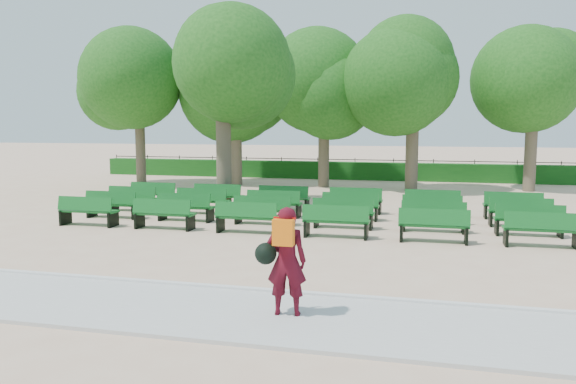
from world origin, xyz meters
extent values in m
plane|color=#CFA889|center=(0.00, 0.00, 0.00)|extent=(120.00, 120.00, 0.00)
cube|color=#B8B9B4|center=(0.00, -7.40, 0.03)|extent=(30.00, 2.20, 0.06)
cube|color=silver|center=(0.00, -6.25, 0.05)|extent=(30.00, 0.12, 0.10)
cube|color=#165217|center=(0.00, 14.00, 0.45)|extent=(26.00, 0.70, 0.90)
cube|color=#105D1E|center=(1.33, 0.83, 0.42)|extent=(1.69, 0.55, 0.06)
cube|color=#105D1E|center=(1.33, 0.64, 0.65)|extent=(1.68, 0.21, 0.39)
cylinder|color=brown|center=(-2.08, 2.98, 1.67)|extent=(0.51, 0.51, 3.34)
ellipsoid|color=#215E19|center=(-2.08, 2.98, 4.60)|extent=(4.59, 4.59, 4.13)
imported|color=#480A15|center=(2.70, -7.30, 0.87)|extent=(0.63, 0.46, 1.61)
cube|color=orange|center=(2.70, -7.48, 1.33)|extent=(0.30, 0.15, 0.38)
sphere|color=black|center=(2.40, -7.35, 0.97)|extent=(0.32, 0.32, 0.32)
camera|label=1|loc=(4.65, -15.07, 2.85)|focal=35.00mm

